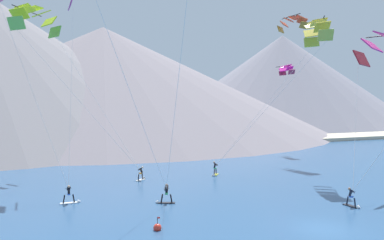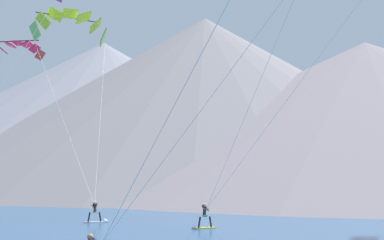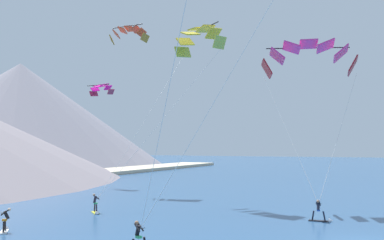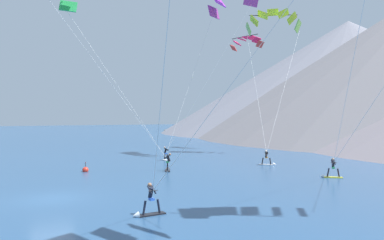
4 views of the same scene
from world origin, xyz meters
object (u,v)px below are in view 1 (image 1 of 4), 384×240
at_px(kitesurfer_near_trail, 142,176).
at_px(parafoil_kite_distant_mid_solo, 286,69).
at_px(kitesurfer_near_lead, 353,201).
at_px(kitesurfer_far_right, 72,198).
at_px(kitesurfer_mid_center, 215,171).
at_px(kitesurfer_far_left, 164,197).
at_px(parafoil_kite_distant_low_drift, 293,22).
at_px(parafoil_kite_mid_center, 316,30).
at_px(race_marker_buoy, 157,228).
at_px(parafoil_kite_near_trail, 35,18).

height_order(kitesurfer_near_trail, parafoil_kite_distant_mid_solo, parafoil_kite_distant_mid_solo).
distance_m(kitesurfer_near_lead, parafoil_kite_distant_mid_solo, 39.54).
relative_size(kitesurfer_far_right, parafoil_kite_distant_mid_solo, 0.40).
height_order(kitesurfer_near_lead, kitesurfer_mid_center, kitesurfer_mid_center).
relative_size(kitesurfer_mid_center, kitesurfer_far_left, 0.97).
bearing_deg(parafoil_kite_distant_low_drift, kitesurfer_near_lead, -116.44).
distance_m(parafoil_kite_mid_center, race_marker_buoy, 31.26).
distance_m(kitesurfer_near_lead, kitesurfer_far_right, 23.53).
bearing_deg(kitesurfer_far_right, kitesurfer_near_lead, -26.37).
bearing_deg(kitesurfer_near_trail, kitesurfer_near_lead, -55.24).
height_order(kitesurfer_far_left, race_marker_buoy, kitesurfer_far_left).
bearing_deg(kitesurfer_mid_center, parafoil_kite_mid_center, -23.01).
distance_m(kitesurfer_far_right, race_marker_buoy, 10.87).
xyz_separation_m(kitesurfer_near_trail, parafoil_kite_near_trail, (-10.19, 9.11, 17.93)).
xyz_separation_m(kitesurfer_far_left, kitesurfer_far_right, (-7.24, 3.09, -0.04)).
height_order(kitesurfer_far_right, parafoil_kite_distant_mid_solo, parafoil_kite_distant_mid_solo).
bearing_deg(parafoil_kite_mid_center, parafoil_kite_distant_low_drift, 64.24).
height_order(parafoil_kite_mid_center, parafoil_kite_distant_mid_solo, parafoil_kite_mid_center).
height_order(parafoil_kite_near_trail, parafoil_kite_distant_mid_solo, parafoil_kite_near_trail).
bearing_deg(parafoil_kite_near_trail, kitesurfer_far_left, -65.80).
bearing_deg(parafoil_kite_distant_mid_solo, parafoil_kite_mid_center, -117.19).
relative_size(parafoil_kite_distant_mid_solo, race_marker_buoy, 4.28).
bearing_deg(race_marker_buoy, kitesurfer_mid_center, 53.20).
height_order(parafoil_kite_mid_center, parafoil_kite_distant_low_drift, parafoil_kite_distant_low_drift).
distance_m(parafoil_kite_distant_low_drift, parafoil_kite_distant_mid_solo, 10.61).
bearing_deg(kitesurfer_mid_center, kitesurfer_near_lead, -77.05).
xyz_separation_m(kitesurfer_near_trail, parafoil_kite_mid_center, (19.23, -5.17, 16.28)).
bearing_deg(kitesurfer_far_right, race_marker_buoy, -66.52).
relative_size(kitesurfer_near_lead, kitesurfer_far_right, 1.00).
distance_m(kitesurfer_far_left, parafoil_kite_distant_low_drift, 37.77).
relative_size(kitesurfer_near_lead, parafoil_kite_distant_mid_solo, 0.40).
bearing_deg(race_marker_buoy, parafoil_kite_mid_center, 28.10).
distance_m(kitesurfer_far_right, parafoil_kite_distant_mid_solo, 46.28).
bearing_deg(kitesurfer_near_lead, kitesurfer_far_left, 152.02).
distance_m(kitesurfer_far_left, parafoil_kite_mid_center, 26.72).
bearing_deg(parafoil_kite_distant_mid_solo, kitesurfer_near_trail, -153.19).
distance_m(kitesurfer_far_right, parafoil_kite_near_trail, 24.62).
relative_size(kitesurfer_far_left, parafoil_kite_distant_mid_solo, 0.40).
xyz_separation_m(kitesurfer_mid_center, race_marker_buoy, (-12.73, -17.01, -0.32)).
height_order(parafoil_kite_distant_low_drift, parafoil_kite_distant_mid_solo, parafoil_kite_distant_low_drift).
bearing_deg(parafoil_kite_mid_center, parafoil_kite_distant_mid_solo, 62.81).
height_order(kitesurfer_mid_center, kitesurfer_far_left, kitesurfer_far_left).
relative_size(kitesurfer_far_right, parafoil_kite_mid_center, 0.11).
height_order(parafoil_kite_near_trail, parafoil_kite_mid_center, parafoil_kite_near_trail).
distance_m(kitesurfer_near_trail, kitesurfer_far_left, 10.86).
bearing_deg(kitesurfer_mid_center, parafoil_kite_distant_mid_solo, 36.60).
xyz_separation_m(kitesurfer_near_trail, kitesurfer_far_right, (-8.49, -7.70, 0.01)).
height_order(kitesurfer_near_lead, parafoil_kite_distant_low_drift, parafoil_kite_distant_low_drift).
bearing_deg(kitesurfer_near_lead, kitesurfer_mid_center, 102.95).
distance_m(kitesurfer_far_right, parafoil_kite_distant_low_drift, 41.97).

